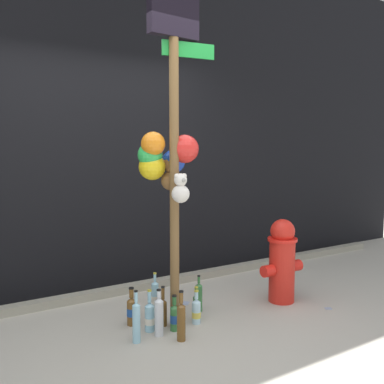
{
  "coord_description": "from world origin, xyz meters",
  "views": [
    {
      "loc": [
        -1.43,
        -2.7,
        1.45
      ],
      "look_at": [
        0.38,
        0.23,
        1.12
      ],
      "focal_mm": 38.88,
      "sensor_mm": 36.0,
      "label": 1
    }
  ],
  "objects_px": {
    "memorial_post": "(169,140)",
    "bottle_9": "(196,311)",
    "bottle_0": "(199,296)",
    "bottle_3": "(174,317)",
    "bottle_5": "(132,310)",
    "bottle_10": "(136,321)",
    "bottle_1": "(155,299)",
    "bottle_6": "(196,306)",
    "fire_hydrant": "(282,260)",
    "bottle_2": "(163,311)",
    "bottle_4": "(150,316)",
    "bottle_7": "(181,320)",
    "bottle_8": "(159,316)"
  },
  "relations": [
    {
      "from": "memorial_post",
      "to": "bottle_9",
      "type": "xyz_separation_m",
      "value": [
        0.2,
        -0.11,
        -1.44
      ]
    },
    {
      "from": "bottle_0",
      "to": "bottle_3",
      "type": "bearing_deg",
      "value": -148.25
    },
    {
      "from": "bottle_5",
      "to": "bottle_10",
      "type": "xyz_separation_m",
      "value": [
        -0.1,
        -0.32,
        0.04
      ]
    },
    {
      "from": "bottle_1",
      "to": "bottle_6",
      "type": "xyz_separation_m",
      "value": [
        0.29,
        -0.22,
        -0.05
      ]
    },
    {
      "from": "bottle_10",
      "to": "bottle_5",
      "type": "bearing_deg",
      "value": 72.65
    },
    {
      "from": "fire_hydrant",
      "to": "bottle_0",
      "type": "xyz_separation_m",
      "value": [
        -0.82,
        0.21,
        -0.27
      ]
    },
    {
      "from": "bottle_2",
      "to": "bottle_4",
      "type": "distance_m",
      "value": 0.15
    },
    {
      "from": "bottle_10",
      "to": "bottle_9",
      "type": "bearing_deg",
      "value": 5.8
    },
    {
      "from": "bottle_2",
      "to": "bottle_7",
      "type": "xyz_separation_m",
      "value": [
        -0.01,
        -0.32,
        0.03
      ]
    },
    {
      "from": "fire_hydrant",
      "to": "bottle_6",
      "type": "bearing_deg",
      "value": 174.76
    },
    {
      "from": "bottle_1",
      "to": "bottle_7",
      "type": "bearing_deg",
      "value": -94.39
    },
    {
      "from": "fire_hydrant",
      "to": "bottle_5",
      "type": "bearing_deg",
      "value": 170.25
    },
    {
      "from": "bottle_5",
      "to": "bottle_6",
      "type": "height_order",
      "value": "bottle_5"
    },
    {
      "from": "bottle_5",
      "to": "bottle_8",
      "type": "distance_m",
      "value": 0.32
    },
    {
      "from": "bottle_0",
      "to": "bottle_8",
      "type": "xyz_separation_m",
      "value": [
        -0.54,
        -0.26,
        0.02
      ]
    },
    {
      "from": "bottle_0",
      "to": "bottle_8",
      "type": "height_order",
      "value": "bottle_8"
    },
    {
      "from": "bottle_0",
      "to": "bottle_8",
      "type": "relative_size",
      "value": 0.89
    },
    {
      "from": "bottle_3",
      "to": "bottle_5",
      "type": "relative_size",
      "value": 0.92
    },
    {
      "from": "bottle_2",
      "to": "bottle_9",
      "type": "distance_m",
      "value": 0.28
    },
    {
      "from": "bottle_2",
      "to": "bottle_6",
      "type": "xyz_separation_m",
      "value": [
        0.32,
        -0.01,
        -0.02
      ]
    },
    {
      "from": "bottle_7",
      "to": "bottle_9",
      "type": "distance_m",
      "value": 0.35
    },
    {
      "from": "fire_hydrant",
      "to": "bottle_4",
      "type": "height_order",
      "value": "fire_hydrant"
    },
    {
      "from": "bottle_0",
      "to": "bottle_1",
      "type": "height_order",
      "value": "bottle_1"
    },
    {
      "from": "bottle_4",
      "to": "bottle_5",
      "type": "relative_size",
      "value": 1.06
    },
    {
      "from": "bottle_3",
      "to": "bottle_9",
      "type": "bearing_deg",
      "value": 6.37
    },
    {
      "from": "bottle_0",
      "to": "bottle_6",
      "type": "distance_m",
      "value": 0.17
    },
    {
      "from": "bottle_1",
      "to": "bottle_3",
      "type": "height_order",
      "value": "bottle_1"
    },
    {
      "from": "memorial_post",
      "to": "bottle_10",
      "type": "height_order",
      "value": "memorial_post"
    },
    {
      "from": "memorial_post",
      "to": "bottle_1",
      "type": "distance_m",
      "value": 1.4
    },
    {
      "from": "bottle_4",
      "to": "bottle_5",
      "type": "bearing_deg",
      "value": 111.79
    },
    {
      "from": "bottle_3",
      "to": "bottle_10",
      "type": "xyz_separation_m",
      "value": [
        -0.35,
        -0.03,
        0.05
      ]
    },
    {
      "from": "fire_hydrant",
      "to": "bottle_9",
      "type": "relative_size",
      "value": 2.8
    },
    {
      "from": "bottle_1",
      "to": "bottle_8",
      "type": "bearing_deg",
      "value": -112.23
    },
    {
      "from": "bottle_8",
      "to": "bottle_9",
      "type": "relative_size",
      "value": 1.31
    },
    {
      "from": "bottle_3",
      "to": "memorial_post",
      "type": "bearing_deg",
      "value": 77.45
    },
    {
      "from": "bottle_8",
      "to": "bottle_10",
      "type": "xyz_separation_m",
      "value": [
        -0.2,
        -0.02,
        0.01
      ]
    },
    {
      "from": "memorial_post",
      "to": "bottle_1",
      "type": "relative_size",
      "value": 6.79
    },
    {
      "from": "memorial_post",
      "to": "bottle_0",
      "type": "bearing_deg",
      "value": 16.12
    },
    {
      "from": "bottle_4",
      "to": "bottle_9",
      "type": "xyz_separation_m",
      "value": [
        0.4,
        -0.07,
        -0.01
      ]
    },
    {
      "from": "memorial_post",
      "to": "bottle_1",
      "type": "bearing_deg",
      "value": 100.18
    },
    {
      "from": "bottle_6",
      "to": "bottle_7",
      "type": "relative_size",
      "value": 0.72
    },
    {
      "from": "fire_hydrant",
      "to": "bottle_7",
      "type": "distance_m",
      "value": 1.3
    },
    {
      "from": "bottle_6",
      "to": "bottle_8",
      "type": "xyz_separation_m",
      "value": [
        -0.44,
        -0.14,
        0.05
      ]
    },
    {
      "from": "bottle_4",
      "to": "bottle_8",
      "type": "height_order",
      "value": "bottle_8"
    },
    {
      "from": "bottle_7",
      "to": "bottle_9",
      "type": "relative_size",
      "value": 1.37
    },
    {
      "from": "bottle_0",
      "to": "bottle_6",
      "type": "xyz_separation_m",
      "value": [
        -0.11,
        -0.12,
        -0.02
      ]
    },
    {
      "from": "bottle_0",
      "to": "bottle_9",
      "type": "relative_size",
      "value": 1.16
    },
    {
      "from": "fire_hydrant",
      "to": "bottle_10",
      "type": "distance_m",
      "value": 1.59
    },
    {
      "from": "memorial_post",
      "to": "bottle_6",
      "type": "distance_m",
      "value": 1.46
    },
    {
      "from": "bottle_5",
      "to": "bottle_2",
      "type": "bearing_deg",
      "value": -35.44
    }
  ]
}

